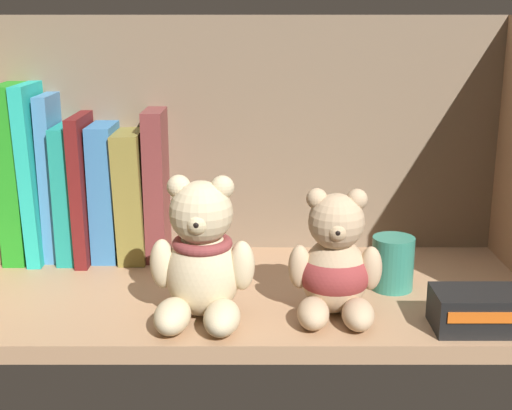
{
  "coord_description": "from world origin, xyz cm",
  "views": [
    {
      "loc": [
        3.5,
        -79.49,
        34.25
      ],
      "look_at": [
        3.89,
        0.0,
        12.35
      ],
      "focal_mm": 50.04,
      "sensor_mm": 36.0,
      "label": 1
    }
  ],
  "objects_px": {
    "book_4": "(50,176)",
    "book_7": "(104,190)",
    "book_8": "(130,193)",
    "teddy_bear_larger": "(198,259)",
    "pillar_candle": "(389,263)",
    "book_9": "(154,183)",
    "book_3": "(35,171)",
    "teddy_bear_smaller": "(332,266)",
    "small_product_box": "(474,310)",
    "book_5": "(68,190)",
    "book_2": "(16,171)",
    "book_6": "(84,185)"
  },
  "relations": [
    {
      "from": "book_8",
      "to": "book_2",
      "type": "bearing_deg",
      "value": 180.0
    },
    {
      "from": "book_5",
      "to": "teddy_bear_smaller",
      "type": "height_order",
      "value": "book_5"
    },
    {
      "from": "book_7",
      "to": "book_8",
      "type": "height_order",
      "value": "book_7"
    },
    {
      "from": "book_2",
      "to": "teddy_bear_smaller",
      "type": "height_order",
      "value": "book_2"
    },
    {
      "from": "book_6",
      "to": "book_9",
      "type": "relative_size",
      "value": 0.97
    },
    {
      "from": "book_2",
      "to": "book_7",
      "type": "height_order",
      "value": "book_2"
    },
    {
      "from": "book_3",
      "to": "book_9",
      "type": "bearing_deg",
      "value": 0.0
    },
    {
      "from": "book_4",
      "to": "small_product_box",
      "type": "height_order",
      "value": "book_4"
    },
    {
      "from": "book_9",
      "to": "book_6",
      "type": "bearing_deg",
      "value": 180.0
    },
    {
      "from": "book_7",
      "to": "book_4",
      "type": "bearing_deg",
      "value": 180.0
    },
    {
      "from": "book_8",
      "to": "book_6",
      "type": "bearing_deg",
      "value": 180.0
    },
    {
      "from": "book_2",
      "to": "book_4",
      "type": "xyz_separation_m",
      "value": [
        0.04,
        0.0,
        -0.01
      ]
    },
    {
      "from": "book_9",
      "to": "teddy_bear_smaller",
      "type": "relative_size",
      "value": 1.41
    },
    {
      "from": "pillar_candle",
      "to": "book_9",
      "type": "bearing_deg",
      "value": 156.34
    },
    {
      "from": "teddy_bear_larger",
      "to": "pillar_candle",
      "type": "height_order",
      "value": "teddy_bear_larger"
    },
    {
      "from": "book_7",
      "to": "pillar_candle",
      "type": "bearing_deg",
      "value": -19.59
    },
    {
      "from": "book_6",
      "to": "book_7",
      "type": "distance_m",
      "value": 0.03
    },
    {
      "from": "pillar_candle",
      "to": "small_product_box",
      "type": "relative_size",
      "value": 0.68
    },
    {
      "from": "book_4",
      "to": "book_7",
      "type": "distance_m",
      "value": 0.07
    },
    {
      "from": "book_8",
      "to": "book_3",
      "type": "bearing_deg",
      "value": 180.0
    },
    {
      "from": "book_7",
      "to": "teddy_bear_smaller",
      "type": "height_order",
      "value": "book_7"
    },
    {
      "from": "book_5",
      "to": "small_product_box",
      "type": "distance_m",
      "value": 0.54
    },
    {
      "from": "book_8",
      "to": "teddy_bear_larger",
      "type": "xyz_separation_m",
      "value": [
        0.11,
        -0.21,
        -0.02
      ]
    },
    {
      "from": "book_3",
      "to": "teddy_bear_smaller",
      "type": "bearing_deg",
      "value": -28.12
    },
    {
      "from": "book_7",
      "to": "small_product_box",
      "type": "xyz_separation_m",
      "value": [
        0.43,
        -0.24,
        -0.07
      ]
    },
    {
      "from": "book_3",
      "to": "teddy_bear_smaller",
      "type": "height_order",
      "value": "book_3"
    },
    {
      "from": "book_2",
      "to": "book_7",
      "type": "relative_size",
      "value": 1.29
    },
    {
      "from": "book_9",
      "to": "small_product_box",
      "type": "distance_m",
      "value": 0.44
    },
    {
      "from": "book_2",
      "to": "book_3",
      "type": "bearing_deg",
      "value": 0.0
    },
    {
      "from": "book_2",
      "to": "book_3",
      "type": "xyz_separation_m",
      "value": [
        0.03,
        0.0,
        0.0
      ]
    },
    {
      "from": "book_3",
      "to": "book_4",
      "type": "bearing_deg",
      "value": 0.0
    },
    {
      "from": "book_8",
      "to": "book_4",
      "type": "bearing_deg",
      "value": 180.0
    },
    {
      "from": "book_2",
      "to": "book_9",
      "type": "relative_size",
      "value": 1.17
    },
    {
      "from": "book_6",
      "to": "teddy_bear_larger",
      "type": "relative_size",
      "value": 1.23
    },
    {
      "from": "book_8",
      "to": "teddy_bear_smaller",
      "type": "height_order",
      "value": "book_8"
    },
    {
      "from": "book_3",
      "to": "book_9",
      "type": "xyz_separation_m",
      "value": [
        0.16,
        0.0,
        -0.02
      ]
    },
    {
      "from": "book_5",
      "to": "book_7",
      "type": "bearing_deg",
      "value": 0.0
    },
    {
      "from": "book_2",
      "to": "teddy_bear_larger",
      "type": "relative_size",
      "value": 1.48
    },
    {
      "from": "book_2",
      "to": "pillar_candle",
      "type": "height_order",
      "value": "book_2"
    },
    {
      "from": "book_5",
      "to": "book_6",
      "type": "distance_m",
      "value": 0.02
    },
    {
      "from": "teddy_bear_larger",
      "to": "pillar_candle",
      "type": "xyz_separation_m",
      "value": [
        0.22,
        0.08,
        -0.03
      ]
    },
    {
      "from": "small_product_box",
      "to": "teddy_bear_smaller",
      "type": "bearing_deg",
      "value": 165.33
    },
    {
      "from": "book_8",
      "to": "pillar_candle",
      "type": "distance_m",
      "value": 0.35
    },
    {
      "from": "book_7",
      "to": "book_2",
      "type": "bearing_deg",
      "value": 180.0
    },
    {
      "from": "teddy_bear_smaller",
      "to": "teddy_bear_larger",
      "type": "bearing_deg",
      "value": -176.15
    },
    {
      "from": "book_3",
      "to": "book_8",
      "type": "xyz_separation_m",
      "value": [
        0.12,
        0.0,
        -0.03
      ]
    },
    {
      "from": "book_6",
      "to": "book_9",
      "type": "height_order",
      "value": "book_9"
    },
    {
      "from": "book_8",
      "to": "book_5",
      "type": "bearing_deg",
      "value": 180.0
    },
    {
      "from": "book_2",
      "to": "book_9",
      "type": "height_order",
      "value": "book_2"
    },
    {
      "from": "book_6",
      "to": "book_8",
      "type": "relative_size",
      "value": 1.13
    }
  ]
}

